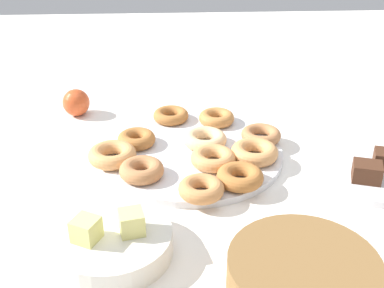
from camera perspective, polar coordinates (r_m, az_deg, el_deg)
name	(u,v)px	position (r m, az deg, el deg)	size (l,w,h in m)	color
ground_plane	(191,156)	(1.03, -0.09, -1.36)	(2.40, 2.40, 0.00)	white
donut_plate	(191,153)	(1.03, -0.09, -1.02)	(0.37, 0.37, 0.01)	silver
donut_0	(142,170)	(0.93, -5.78, -2.98)	(0.08, 0.08, 0.03)	#B27547
donut_1	(213,158)	(0.97, 2.42, -1.64)	(0.09, 0.09, 0.03)	tan
donut_2	(171,115)	(1.15, -2.43, 3.29)	(0.08, 0.08, 0.02)	#AD6B33
donut_3	(137,139)	(1.05, -6.36, 0.57)	(0.08, 0.08, 0.03)	#AD6B33
donut_4	(112,155)	(0.99, -9.10, -1.23)	(0.10, 0.10, 0.03)	tan
donut_5	(205,139)	(1.04, 1.50, 0.54)	(0.09, 0.09, 0.03)	#EABC84
donut_6	(240,177)	(0.91, 5.51, -3.75)	(0.09, 0.09, 0.03)	#AD6B33
donut_7	(217,118)	(1.13, 2.82, 3.01)	(0.08, 0.08, 0.03)	#BC7A3D
donut_8	(261,135)	(1.07, 7.89, 1.04)	(0.08, 0.08, 0.02)	#B27547
donut_9	(255,152)	(0.99, 7.16, -0.94)	(0.09, 0.09, 0.03)	tan
donut_10	(201,189)	(0.88, 1.07, -5.14)	(0.08, 0.08, 0.03)	#C6844C
cake_plate	(373,175)	(1.02, 19.98, -3.38)	(0.20, 0.20, 0.01)	silver
brownie_far	(367,172)	(0.97, 19.36, -3.01)	(0.05, 0.04, 0.03)	#472819
basket	(302,283)	(0.70, 12.45, -15.30)	(0.20, 0.20, 0.08)	brown
fruit_bowl	(112,243)	(0.78, -9.18, -11.09)	(0.19, 0.19, 0.04)	silver
melon_chunk_left	(132,222)	(0.76, -6.91, -8.86)	(0.04, 0.04, 0.04)	#DBD67A
melon_chunk_right	(86,230)	(0.75, -12.01, -9.54)	(0.04, 0.04, 0.04)	#DBD67A
apple	(76,103)	(1.23, -13.09, 4.64)	(0.06, 0.06, 0.06)	#CC4C23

